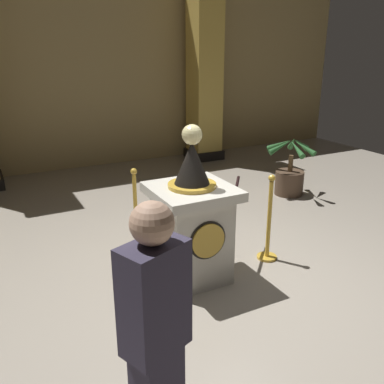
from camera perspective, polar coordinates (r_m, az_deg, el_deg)
ground_plane at (r=4.79m, az=4.74°, el=-11.32°), size 12.54×12.54×0.00m
back_wall at (r=9.09m, az=-13.74°, el=16.03°), size 12.54×0.16×4.02m
pedestal_clock at (r=4.46m, az=0.02°, el=-4.20°), size 0.84×0.84×1.71m
stanchion_near at (r=5.06m, az=10.37°, el=-5.12°), size 0.24×0.24×1.06m
stanchion_far at (r=5.32m, az=-7.63°, el=-3.80°), size 0.24×0.24×1.04m
velvet_rope at (r=4.98m, az=1.17°, el=-0.06°), size 1.19×1.18×0.22m
column_right at (r=9.42m, az=1.72°, el=16.06°), size 0.73×0.73×3.86m
potted_palm_right at (r=7.38m, az=13.17°, el=2.29°), size 0.87×0.80×1.04m
bystander_guest at (r=2.44m, az=-4.95°, el=-19.20°), size 0.42×0.34×1.72m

